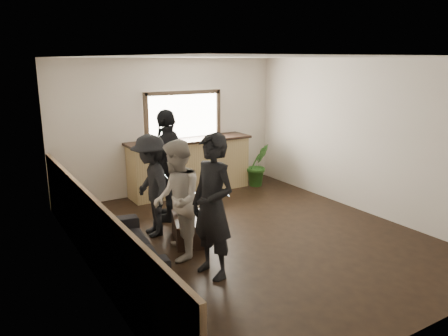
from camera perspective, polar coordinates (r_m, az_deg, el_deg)
ground at (r=7.12m, az=3.43°, el=-8.88°), size 5.00×6.00×0.01m
room_shell at (r=6.30m, az=-1.89°, el=2.11°), size 5.01×6.01×2.80m
bar_counter at (r=9.28m, az=-4.52°, el=0.73°), size 2.70×0.68×2.13m
sofa at (r=6.29m, az=-12.63°, el=-9.76°), size 0.94×1.91×0.54m
coffee_table at (r=6.91m, az=-4.56°, el=-7.93°), size 0.73×0.95×0.38m
cup_a at (r=7.01m, az=-5.89°, el=-5.58°), size 0.16×0.16×0.10m
cup_b at (r=6.66m, az=-3.22°, el=-6.60°), size 0.13×0.13×0.09m
potted_plant at (r=9.77m, az=4.45°, el=0.40°), size 0.54×0.44×0.95m
person_a at (r=5.58m, az=-1.49°, el=-5.05°), size 0.58×0.77×1.89m
person_b at (r=6.14m, az=-6.19°, el=-4.22°), size 0.91×1.01×1.70m
person_c at (r=7.01m, az=-9.47°, el=-2.29°), size 0.72×1.12×1.64m
person_d at (r=7.63m, az=-7.31°, el=0.34°), size 1.13×1.16×1.96m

